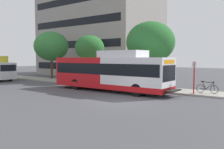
{
  "coord_description": "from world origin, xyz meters",
  "views": [
    {
      "loc": [
        -13.29,
        -9.66,
        3.03
      ],
      "look_at": [
        2.9,
        2.67,
        1.6
      ],
      "focal_mm": 38.39,
      "sensor_mm": 36.0,
      "label": 1
    }
  ],
  "objects_px": {
    "transit_bus": "(110,72)",
    "street_tree_near_stop": "(150,42)",
    "bicycle_parked": "(207,88)",
    "street_tree_far_block": "(51,46)",
    "street_tree_mid_block": "(90,48)",
    "bus_stop_sign_pole": "(194,75)"
  },
  "relations": [
    {
      "from": "street_tree_near_stop",
      "to": "street_tree_mid_block",
      "type": "distance_m",
      "value": 8.41
    },
    {
      "from": "bus_stop_sign_pole",
      "to": "bicycle_parked",
      "type": "xyz_separation_m",
      "value": [
        1.1,
        -0.73,
        -1.09
      ]
    },
    {
      "from": "street_tree_mid_block",
      "to": "street_tree_far_block",
      "type": "relative_size",
      "value": 0.86
    },
    {
      "from": "bus_stop_sign_pole",
      "to": "street_tree_far_block",
      "type": "xyz_separation_m",
      "value": [
        2.31,
        20.57,
        2.98
      ]
    },
    {
      "from": "street_tree_far_block",
      "to": "bus_stop_sign_pole",
      "type": "bearing_deg",
      "value": -96.4
    },
    {
      "from": "street_tree_near_stop",
      "to": "transit_bus",
      "type": "bearing_deg",
      "value": 154.51
    },
    {
      "from": "bus_stop_sign_pole",
      "to": "street_tree_mid_block",
      "type": "distance_m",
      "value": 13.86
    },
    {
      "from": "transit_bus",
      "to": "bicycle_parked",
      "type": "xyz_separation_m",
      "value": [
        3.1,
        -7.67,
        -1.14
      ]
    },
    {
      "from": "transit_bus",
      "to": "street_tree_near_stop",
      "type": "bearing_deg",
      "value": -25.49
    },
    {
      "from": "bicycle_parked",
      "to": "street_tree_far_block",
      "type": "distance_m",
      "value": 21.72
    },
    {
      "from": "bus_stop_sign_pole",
      "to": "street_tree_mid_block",
      "type": "xyz_separation_m",
      "value": [
        2.35,
        13.42,
        2.58
      ]
    },
    {
      "from": "bicycle_parked",
      "to": "street_tree_far_block",
      "type": "xyz_separation_m",
      "value": [
        1.21,
        21.31,
        4.06
      ]
    },
    {
      "from": "street_tree_mid_block",
      "to": "street_tree_far_block",
      "type": "xyz_separation_m",
      "value": [
        -0.04,
        7.15,
        0.4
      ]
    },
    {
      "from": "transit_bus",
      "to": "street_tree_far_block",
      "type": "xyz_separation_m",
      "value": [
        4.31,
        13.63,
        2.92
      ]
    },
    {
      "from": "bus_stop_sign_pole",
      "to": "street_tree_mid_block",
      "type": "bearing_deg",
      "value": 80.09
    },
    {
      "from": "street_tree_near_stop",
      "to": "street_tree_mid_block",
      "type": "height_order",
      "value": "street_tree_near_stop"
    },
    {
      "from": "bus_stop_sign_pole",
      "to": "street_tree_far_block",
      "type": "distance_m",
      "value": 20.91
    },
    {
      "from": "bicycle_parked",
      "to": "street_tree_mid_block",
      "type": "xyz_separation_m",
      "value": [
        1.25,
        14.15,
        3.67
      ]
    },
    {
      "from": "bus_stop_sign_pole",
      "to": "bicycle_parked",
      "type": "height_order",
      "value": "bus_stop_sign_pole"
    },
    {
      "from": "transit_bus",
      "to": "street_tree_mid_block",
      "type": "height_order",
      "value": "street_tree_mid_block"
    },
    {
      "from": "bus_stop_sign_pole",
      "to": "bicycle_parked",
      "type": "relative_size",
      "value": 1.48
    },
    {
      "from": "street_tree_mid_block",
      "to": "street_tree_far_block",
      "type": "distance_m",
      "value": 7.16
    }
  ]
}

